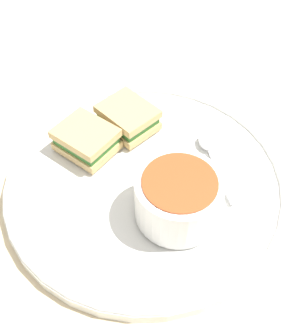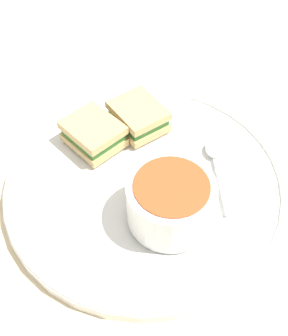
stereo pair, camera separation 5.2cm
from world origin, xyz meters
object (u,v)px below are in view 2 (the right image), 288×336
Objects in this scene: sandwich_half_near at (138,116)px; soup_bowl at (170,201)px; sandwich_half_far at (93,133)px; spoon at (215,155)px.

soup_bowl is at bearing 59.83° from sandwich_half_near.
soup_bowl is 0.16m from sandwich_half_far.
spoon is at bearing -168.45° from soup_bowl.
soup_bowl is at bearing 142.36° from spoon.
sandwich_half_near is 1.11× the size of sandwich_half_far.
sandwich_half_near is at bearing -120.17° from soup_bowl.
sandwich_half_far is at bearing 77.33° from spoon.
sandwich_half_far is (0.07, -0.02, 0.00)m from sandwich_half_near.
spoon is 0.13m from sandwich_half_near.
spoon is (-0.12, -0.02, -0.03)m from soup_bowl.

